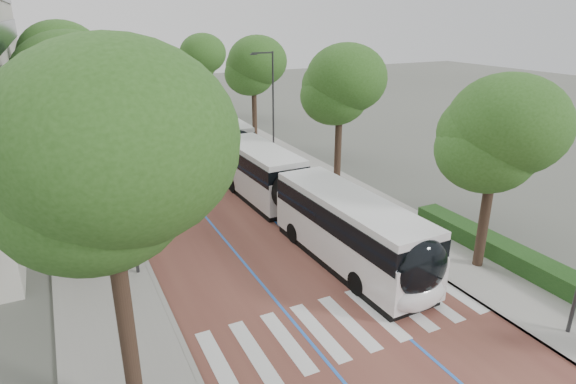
# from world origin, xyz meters

# --- Properties ---
(ground) EXTENTS (160.00, 160.00, 0.00)m
(ground) POSITION_xyz_m (0.00, 0.00, 0.00)
(ground) COLOR #51544C
(ground) RESTS_ON ground
(road) EXTENTS (11.00, 140.00, 0.02)m
(road) POSITION_xyz_m (0.00, 40.00, 0.01)
(road) COLOR brown
(road) RESTS_ON ground
(sidewalk_left) EXTENTS (4.00, 140.00, 0.12)m
(sidewalk_left) POSITION_xyz_m (-7.50, 40.00, 0.06)
(sidewalk_left) COLOR gray
(sidewalk_left) RESTS_ON ground
(sidewalk_right) EXTENTS (4.00, 140.00, 0.12)m
(sidewalk_right) POSITION_xyz_m (7.50, 40.00, 0.06)
(sidewalk_right) COLOR gray
(sidewalk_right) RESTS_ON ground
(kerb_left) EXTENTS (0.20, 140.00, 0.14)m
(kerb_left) POSITION_xyz_m (-5.60, 40.00, 0.06)
(kerb_left) COLOR gray
(kerb_left) RESTS_ON ground
(kerb_right) EXTENTS (0.20, 140.00, 0.14)m
(kerb_right) POSITION_xyz_m (5.60, 40.00, 0.06)
(kerb_right) COLOR gray
(kerb_right) RESTS_ON ground
(zebra_crossing) EXTENTS (10.55, 3.60, 0.01)m
(zebra_crossing) POSITION_xyz_m (0.20, 1.00, 0.03)
(zebra_crossing) COLOR silver
(zebra_crossing) RESTS_ON ground
(lane_line_left) EXTENTS (0.12, 126.00, 0.01)m
(lane_line_left) POSITION_xyz_m (-1.60, 40.00, 0.02)
(lane_line_left) COLOR blue
(lane_line_left) RESTS_ON road
(lane_line_right) EXTENTS (0.12, 126.00, 0.01)m
(lane_line_right) POSITION_xyz_m (1.60, 40.00, 0.02)
(lane_line_right) COLOR blue
(lane_line_right) RESTS_ON road
(hedge) EXTENTS (1.20, 14.00, 0.80)m
(hedge) POSITION_xyz_m (9.10, 0.00, 0.52)
(hedge) COLOR #153C14
(hedge) RESTS_ON sidewalk_right
(streetlight_far) EXTENTS (1.82, 0.20, 8.00)m
(streetlight_far) POSITION_xyz_m (6.62, 22.00, 4.82)
(streetlight_far) COLOR #2F3032
(streetlight_far) RESTS_ON sidewalk_right
(lamp_post_left) EXTENTS (0.14, 0.14, 8.00)m
(lamp_post_left) POSITION_xyz_m (-6.10, 8.00, 4.12)
(lamp_post_left) COLOR #2F3032
(lamp_post_left) RESTS_ON sidewalk_left
(trees_left) EXTENTS (6.26, 60.96, 9.75)m
(trees_left) POSITION_xyz_m (-7.50, 25.46, 6.82)
(trees_left) COLOR black
(trees_left) RESTS_ON ground
(trees_right) EXTENTS (5.25, 47.06, 8.51)m
(trees_right) POSITION_xyz_m (7.70, 23.35, 6.09)
(trees_right) COLOR black
(trees_right) RESTS_ON ground
(lead_bus) EXTENTS (3.05, 18.46, 3.20)m
(lead_bus) POSITION_xyz_m (2.54, 8.63, 1.63)
(lead_bus) COLOR black
(lead_bus) RESTS_ON ground
(bus_queued_0) EXTENTS (3.18, 12.51, 3.20)m
(bus_queued_0) POSITION_xyz_m (3.19, 24.78, 1.62)
(bus_queued_0) COLOR silver
(bus_queued_0) RESTS_ON ground
(bus_queued_1) EXTENTS (2.65, 12.42, 3.20)m
(bus_queued_1) POSITION_xyz_m (2.89, 37.46, 1.62)
(bus_queued_1) COLOR silver
(bus_queued_1) RESTS_ON ground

